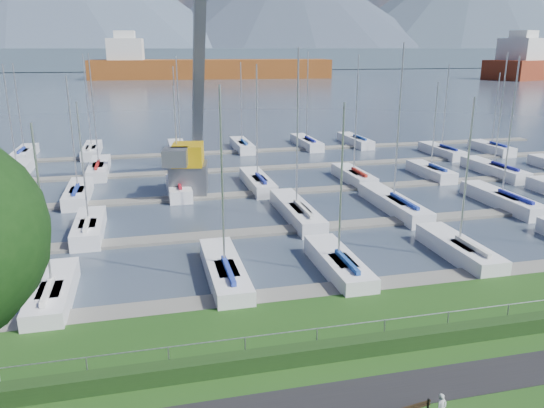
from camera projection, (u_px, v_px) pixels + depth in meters
name	position (u px, v px, depth m)	size (l,w,h in m)	color
path	(368.00, 395.00, 19.40)	(160.00, 2.00, 0.04)	black
water	(156.00, 74.00, 264.72)	(800.00, 540.00, 0.20)	#3B4757
hedge	(343.00, 349.00, 21.73)	(80.00, 0.70, 0.70)	#1C3513
fence	(340.00, 326.00, 21.86)	(0.04, 0.04, 80.00)	gray
foothill	(152.00, 58.00, 328.18)	(900.00, 80.00, 12.00)	#485A6A
docks	(235.00, 195.00, 46.50)	(90.00, 41.60, 0.25)	gray
person	(442.00, 404.00, 18.10)	(0.38, 0.25, 1.04)	#B6B8BE
crane	(191.00, 129.00, 46.84)	(4.70, 13.36, 22.35)	slate
cargo_ship_mid	(202.00, 69.00, 225.33)	(101.81, 25.69, 21.50)	brown
sailboat_fleet	(198.00, 129.00, 46.72)	(76.02, 49.62, 13.18)	navy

